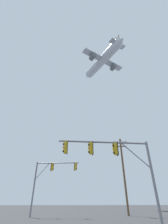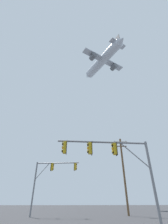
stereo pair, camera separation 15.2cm
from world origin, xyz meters
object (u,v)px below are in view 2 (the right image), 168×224
object	(u,v)px
signal_pole_near	(112,157)
signal_pole_far	(50,174)
airplane	(103,60)
utility_pole	(124,171)

from	to	relation	value
signal_pole_near	signal_pole_far	size ratio (longest dim) A/B	1.13
signal_pole_near	airplane	size ratio (longest dim) A/B	0.34
signal_pole_far	airplane	size ratio (longest dim) A/B	0.30
signal_pole_near	signal_pole_far	xyz separation A→B (m)	(-6.33, 10.43, 0.11)
airplane	signal_pole_far	bearing A→B (deg)	-121.45
signal_pole_far	utility_pole	bearing A→B (deg)	8.54
signal_pole_far	utility_pole	world-z (taller)	utility_pole
airplane	signal_pole_near	bearing A→B (deg)	-101.40
utility_pole	airplane	bearing A→B (deg)	83.59
signal_pole_far	airplane	xyz separation A→B (m)	(12.57, 20.56, 44.12)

